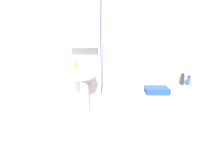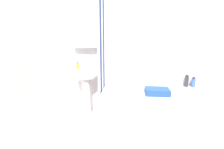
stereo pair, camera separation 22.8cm
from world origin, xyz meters
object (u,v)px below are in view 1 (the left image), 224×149
object	(u,v)px
sink	(84,82)
bathtub	(151,105)
shampoo_bottle	(182,79)
toothbrush_cup	(89,66)
lotion_bottle	(189,81)
soap_dispenser	(76,66)
towel_folded	(157,90)

from	to	relation	value
sink	bathtub	size ratio (longest dim) A/B	0.53
sink	shampoo_bottle	distance (m)	1.72
toothbrush_cup	lotion_bottle	distance (m)	1.76
soap_dispenser	lotion_bottle	distance (m)	1.98
lotion_bottle	towel_folded	world-z (taller)	lotion_bottle
soap_dispenser	toothbrush_cup	distance (m)	0.22
shampoo_bottle	sink	bearing A→B (deg)	-175.74
toothbrush_cup	bathtub	world-z (taller)	toothbrush_cup
toothbrush_cup	bathtub	size ratio (longest dim) A/B	0.06
soap_dispenser	lotion_bottle	bearing A→B (deg)	3.78
toothbrush_cup	shampoo_bottle	size ratio (longest dim) A/B	0.49
soap_dispenser	lotion_bottle	size ratio (longest dim) A/B	0.72
sink	soap_dispenser	distance (m)	0.31
soap_dispenser	towel_folded	distance (m)	1.37
soap_dispenser	bathtub	bearing A→B (deg)	-5.58
toothbrush_cup	bathtub	xyz separation A→B (m)	(1.04, -0.17, -0.62)
towel_folded	soap_dispenser	bearing A→B (deg)	167.11
sink	towel_folded	xyz separation A→B (m)	(1.17, -0.32, -0.03)
sink	lotion_bottle	xyz separation A→B (m)	(1.82, 0.11, 0.01)
towel_folded	sink	bearing A→B (deg)	164.56
bathtub	towel_folded	size ratio (longest dim) A/B	4.47
sink	toothbrush_cup	distance (m)	0.29
soap_dispenser	toothbrush_cup	xyz separation A→B (m)	(0.22, 0.04, -0.00)
toothbrush_cup	soap_dispenser	bearing A→B (deg)	-168.71
toothbrush_cup	towel_folded	size ratio (longest dim) A/B	0.28
sink	lotion_bottle	size ratio (longest dim) A/B	4.81
soap_dispenser	shampoo_bottle	world-z (taller)	soap_dispenser
shampoo_bottle	lotion_bottle	bearing A→B (deg)	-12.31
soap_dispenser	sink	bearing A→B (deg)	10.28
sink	toothbrush_cup	size ratio (longest dim) A/B	8.35
lotion_bottle	shampoo_bottle	xyz separation A→B (m)	(-0.10, 0.02, 0.02)
soap_dispenser	lotion_bottle	world-z (taller)	soap_dispenser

